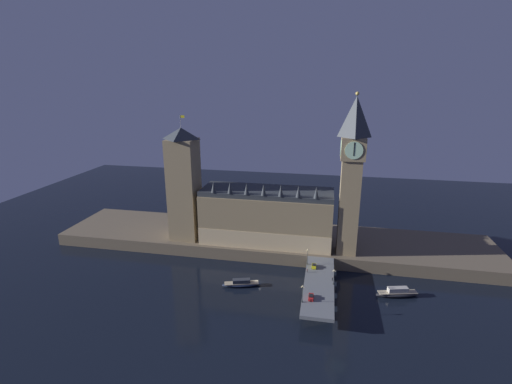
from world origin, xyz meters
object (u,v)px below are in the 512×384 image
pedestrian_mid_walk (332,279)px  street_lamp_near (303,292)px  clock_tower (351,172)px  victoria_tower (184,184)px  pedestrian_far_rail (307,270)px  boat_upstream (241,284)px  car_northbound_lead (314,266)px  car_northbound_trail (311,297)px  boat_downstream (397,293)px  street_lamp_mid (334,275)px  street_lamp_far (308,255)px

pedestrian_mid_walk → street_lamp_near: street_lamp_near is taller
clock_tower → victoria_tower: bearing=178.3°
pedestrian_far_rail → victoria_tower: bearing=157.9°
street_lamp_near → boat_upstream: size_ratio=0.40×
car_northbound_lead → street_lamp_near: (-2.98, -27.13, 3.49)m
pedestrian_mid_walk → car_northbound_lead: bearing=129.0°
car_northbound_trail → clock_tower: bearing=72.0°
boat_upstream → boat_downstream: 63.21m
pedestrian_mid_walk → street_lamp_mid: size_ratio=0.25×
car_northbound_lead → boat_upstream: 31.87m
car_northbound_trail → street_lamp_near: (-2.98, -2.89, 3.52)m
victoria_tower → car_northbound_trail: victoria_tower is taller
pedestrian_far_rail → boat_upstream: (-26.85, -6.15, -5.72)m
boat_downstream → car_northbound_lead: bearing=169.3°
pedestrian_mid_walk → street_lamp_mid: street_lamp_mid is taller
pedestrian_far_rail → street_lamp_far: street_lamp_far is taller
car_northbound_lead → car_northbound_trail: size_ratio=0.91×
car_northbound_trail → pedestrian_mid_walk: pedestrian_mid_walk is taller
street_lamp_near → pedestrian_mid_walk: bearing=58.6°
pedestrian_far_rail → car_northbound_lead: bearing=61.3°
pedestrian_mid_walk → boat_downstream: size_ratio=0.09×
clock_tower → pedestrian_far_rail: 47.09m
street_lamp_near → street_lamp_mid: (11.13, 14.72, -0.21)m
street_lamp_far → boat_upstream: street_lamp_far is taller
pedestrian_mid_walk → clock_tower: bearing=77.7°
pedestrian_far_rail → boat_upstream: bearing=-167.1°
street_lamp_near → victoria_tower: bearing=142.6°
clock_tower → boat_downstream: bearing=-51.4°
car_northbound_lead → car_northbound_trail: 24.24m
victoria_tower → car_northbound_trail: bearing=-34.5°
car_northbound_lead → street_lamp_mid: street_lamp_mid is taller
boat_downstream → pedestrian_far_rail: bearing=177.4°
victoria_tower → street_lamp_near: 82.40m
car_northbound_lead → pedestrian_far_rail: (-2.58, -4.71, 0.14)m
street_lamp_far → boat_upstream: size_ratio=0.44×
clock_tower → car_northbound_lead: 44.20m
car_northbound_lead → boat_upstream: car_northbound_lead is taller
pedestrian_mid_walk → boat_upstream: 37.64m
pedestrian_mid_walk → pedestrian_far_rail: 11.42m
boat_upstream → boat_downstream: (63.05, 4.50, 0.27)m
victoria_tower → street_lamp_far: 69.39m
clock_tower → victoria_tower: 80.23m
car_northbound_trail → boat_upstream: car_northbound_trail is taller
pedestrian_far_rail → street_lamp_far: size_ratio=0.22×
clock_tower → boat_upstream: clock_tower is taller
pedestrian_mid_walk → victoria_tower: bearing=157.5°
street_lamp_near → boat_upstream: bearing=148.4°
car_northbound_trail → street_lamp_mid: 14.74m
pedestrian_far_rail → boat_downstream: 36.64m
clock_tower → pedestrian_far_rail: clock_tower is taller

